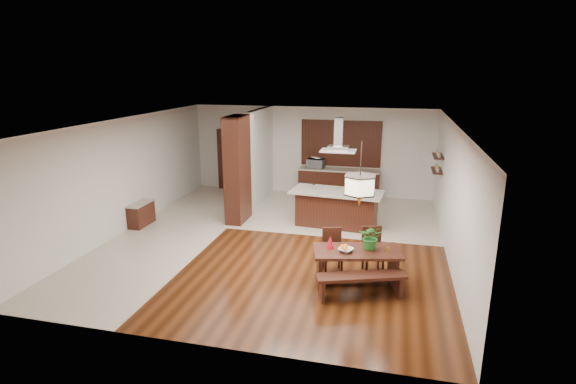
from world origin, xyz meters
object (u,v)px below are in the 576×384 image
(foliage_plant, at_px, (371,237))
(kitchen_island, at_px, (337,208))
(dining_chair_left, at_px, (333,251))
(pendant_lantern, at_px, (360,172))
(dining_table, at_px, (357,259))
(microwave, at_px, (316,163))
(dining_chair_right, at_px, (373,251))
(fruit_bowl, at_px, (346,250))
(island_cup, at_px, (351,191))
(dining_bench, at_px, (361,286))
(range_hood, at_px, (339,135))
(hallway_console, at_px, (141,214))

(foliage_plant, height_order, kitchen_island, foliage_plant)
(dining_chair_left, height_order, pendant_lantern, pendant_lantern)
(dining_table, xyz_separation_m, dining_chair_left, (-0.52, 0.40, -0.06))
(microwave, bearing_deg, pendant_lantern, -62.05)
(dining_chair_right, distance_m, microwave, 5.90)
(foliage_plant, distance_m, microwave, 6.31)
(pendant_lantern, height_order, fruit_bowl, pendant_lantern)
(island_cup, bearing_deg, dining_chair_left, -91.71)
(dining_bench, bearing_deg, pendant_lantern, 103.25)
(dining_bench, relative_size, range_hood, 1.83)
(fruit_bowl, bearing_deg, hallway_console, 159.17)
(hallway_console, height_order, fruit_bowl, fruit_bowl)
(hallway_console, relative_size, kitchen_island, 0.35)
(kitchen_island, bearing_deg, foliage_plant, -65.49)
(dining_chair_right, relative_size, fruit_bowl, 3.38)
(pendant_lantern, relative_size, island_cup, 12.05)
(dining_chair_right, height_order, island_cup, island_cup)
(dining_chair_left, xyz_separation_m, island_cup, (0.08, 2.70, 0.58))
(dining_bench, height_order, dining_chair_right, dining_chair_right)
(pendant_lantern, height_order, foliage_plant, pendant_lantern)
(fruit_bowl, distance_m, kitchen_island, 3.41)
(fruit_bowl, bearing_deg, pendant_lantern, 31.17)
(dining_bench, relative_size, island_cup, 15.14)
(dining_chair_left, distance_m, kitchen_island, 2.84)
(microwave, bearing_deg, dining_table, -62.05)
(dining_chair_left, bearing_deg, pendant_lantern, -54.10)
(kitchen_island, bearing_deg, island_cup, -12.99)
(pendant_lantern, relative_size, microwave, 2.42)
(dining_chair_left, height_order, foliage_plant, foliage_plant)
(fruit_bowl, height_order, island_cup, island_cup)
(hallway_console, xyz_separation_m, kitchen_island, (5.11, 1.17, 0.19))
(hallway_console, bearing_deg, island_cup, 10.74)
(hallway_console, height_order, foliage_plant, foliage_plant)
(dining_chair_right, xyz_separation_m, pendant_lantern, (-0.29, -0.59, 1.78))
(range_hood, bearing_deg, hallway_console, -167.08)
(dining_bench, bearing_deg, island_cup, 98.95)
(dining_bench, bearing_deg, hallway_console, 156.50)
(dining_table, relative_size, kitchen_island, 0.73)
(dining_table, distance_m, kitchen_island, 3.33)
(dining_chair_right, bearing_deg, range_hood, 94.55)
(kitchen_island, relative_size, island_cup, 22.82)
(dining_chair_right, height_order, range_hood, range_hood)
(dining_bench, bearing_deg, dining_chair_right, 82.69)
(pendant_lantern, bearing_deg, dining_chair_left, 142.54)
(hallway_console, xyz_separation_m, dining_chair_left, (5.41, -1.65, 0.14))
(dining_bench, bearing_deg, dining_chair_left, 123.80)
(dining_chair_right, bearing_deg, pendant_lantern, -134.32)
(dining_bench, relative_size, kitchen_island, 0.66)
(hallway_console, bearing_deg, foliage_plant, -17.44)
(fruit_bowl, relative_size, range_hood, 0.31)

